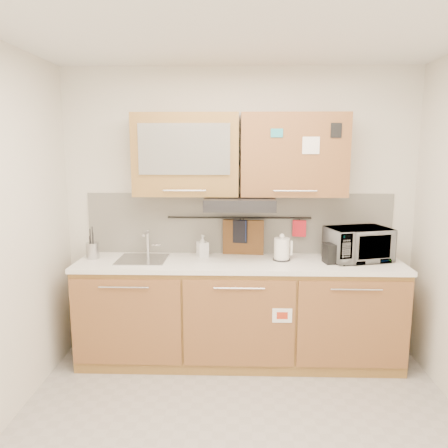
{
  "coord_description": "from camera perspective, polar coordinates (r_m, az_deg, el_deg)",
  "views": [
    {
      "loc": [
        -0.02,
        -2.49,
        1.9
      ],
      "look_at": [
        -0.13,
        1.05,
        1.27
      ],
      "focal_mm": 35.0,
      "sensor_mm": 36.0,
      "label": 1
    }
  ],
  "objects": [
    {
      "name": "ceiling",
      "position": [
        2.59,
        2.37,
        25.78
      ],
      "size": [
        3.2,
        3.2,
        0.0
      ],
      "primitive_type": "plane",
      "rotation": [
        3.14,
        0.0,
        0.0
      ],
      "color": "white",
      "rests_on": "wall_back"
    },
    {
      "name": "wall_back",
      "position": [
        4.03,
        2.0,
        1.5
      ],
      "size": [
        3.2,
        0.0,
        3.2
      ],
      "primitive_type": "plane",
      "rotation": [
        1.57,
        0.0,
        0.0
      ],
      "color": "silver",
      "rests_on": "ground"
    },
    {
      "name": "base_cabinet",
      "position": [
        3.97,
        1.94,
        -12.04
      ],
      "size": [
        2.8,
        0.64,
        0.88
      ],
      "color": "#A87D3B",
      "rests_on": "floor"
    },
    {
      "name": "countertop",
      "position": [
        3.81,
        1.99,
        -5.14
      ],
      "size": [
        2.82,
        0.62,
        0.04
      ],
      "primitive_type": "cube",
      "color": "white",
      "rests_on": "base_cabinet"
    },
    {
      "name": "backsplash",
      "position": [
        4.04,
        2.0,
        0.08
      ],
      "size": [
        2.8,
        0.02,
        0.56
      ],
      "primitive_type": "cube",
      "color": "silver",
      "rests_on": "countertop"
    },
    {
      "name": "upper_cabinets",
      "position": [
        3.81,
        1.99,
        9.02
      ],
      "size": [
        1.82,
        0.37,
        0.7
      ],
      "color": "#A87D3B",
      "rests_on": "wall_back"
    },
    {
      "name": "range_hood",
      "position": [
        3.77,
        2.03,
        2.75
      ],
      "size": [
        0.6,
        0.46,
        0.1
      ],
      "primitive_type": "cube",
      "color": "black",
      "rests_on": "upper_cabinets"
    },
    {
      "name": "sink",
      "position": [
        3.91,
        -10.58,
        -4.55
      ],
      "size": [
        0.42,
        0.4,
        0.26
      ],
      "color": "silver",
      "rests_on": "countertop"
    },
    {
      "name": "utensil_rail",
      "position": [
        3.99,
        2.0,
        0.83
      ],
      "size": [
        1.3,
        0.02,
        0.02
      ],
      "primitive_type": "cylinder",
      "rotation": [
        0.0,
        1.57,
        0.0
      ],
      "color": "black",
      "rests_on": "backsplash"
    },
    {
      "name": "utensil_crock",
      "position": [
        4.05,
        -16.78,
        -3.3
      ],
      "size": [
        0.15,
        0.15,
        0.29
      ],
      "rotation": [
        0.0,
        0.0,
        0.41
      ],
      "color": "#AFAFB4",
      "rests_on": "countertop"
    },
    {
      "name": "kettle",
      "position": [
        3.85,
        7.56,
        -3.35
      ],
      "size": [
        0.17,
        0.15,
        0.24
      ],
      "rotation": [
        0.0,
        0.0,
        0.17
      ],
      "color": "white",
      "rests_on": "countertop"
    },
    {
      "name": "toaster",
      "position": [
        3.85,
        14.58,
        -3.67
      ],
      "size": [
        0.24,
        0.17,
        0.17
      ],
      "rotation": [
        0.0,
        0.0,
        0.17
      ],
      "color": "black",
      "rests_on": "countertop"
    },
    {
      "name": "microwave",
      "position": [
        3.98,
        17.1,
        -2.52
      ],
      "size": [
        0.6,
        0.48,
        0.29
      ],
      "primitive_type": "imported",
      "rotation": [
        0.0,
        0.0,
        0.28
      ],
      "color": "#999999",
      "rests_on": "countertop"
    },
    {
      "name": "soap_bottle",
      "position": [
        3.93,
        -2.82,
        -2.86
      ],
      "size": [
        0.12,
        0.12,
        0.2
      ],
      "primitive_type": "imported",
      "rotation": [
        0.0,
        0.0,
        0.42
      ],
      "color": "#999999",
      "rests_on": "countertop"
    },
    {
      "name": "cutting_board",
      "position": [
        4.02,
        2.51,
        -2.75
      ],
      "size": [
        0.38,
        0.06,
        0.46
      ],
      "primitive_type": "cube",
      "rotation": [
        0.0,
        0.0,
        -0.1
      ],
      "color": "brown",
      "rests_on": "utensil_rail"
    },
    {
      "name": "oven_mitt",
      "position": [
        4.0,
        2.12,
        -0.85
      ],
      "size": [
        0.12,
        0.06,
        0.19
      ],
      "primitive_type": "cube",
      "rotation": [
        0.0,
        0.0,
        -0.28
      ],
      "color": "navy",
      "rests_on": "utensil_rail"
    },
    {
      "name": "dark_pouch",
      "position": [
        4.0,
        2.14,
        -0.98
      ],
      "size": [
        0.14,
        0.06,
        0.21
      ],
      "primitive_type": "cube",
      "rotation": [
        0.0,
        0.0,
        -0.2
      ],
      "color": "black",
      "rests_on": "utensil_rail"
    },
    {
      "name": "pot_holder",
      "position": [
        4.03,
        9.81,
        -0.58
      ],
      "size": [
        0.12,
        0.04,
        0.15
      ],
      "primitive_type": "cube",
      "rotation": [
        0.0,
        0.0,
        -0.21
      ],
      "color": "red",
      "rests_on": "utensil_rail"
    }
  ]
}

